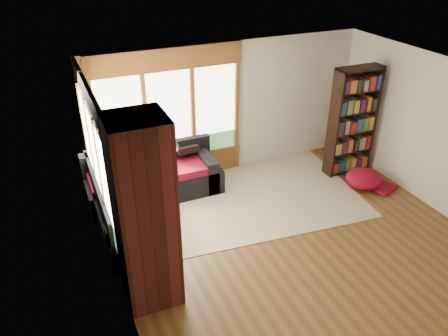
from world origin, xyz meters
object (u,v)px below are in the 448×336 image
object	(u,v)px
dog_tan	(154,163)
dog_brindle	(143,186)
sectional_sofa	(145,194)
area_rug	(252,193)
brick_chimney	(145,215)
bookshelf	(352,122)
pouf	(363,178)

from	to	relation	value
dog_tan	dog_brindle	distance (m)	0.67
sectional_sofa	dog_tan	world-z (taller)	dog_tan
dog_tan	sectional_sofa	bearing A→B (deg)	-178.23
sectional_sofa	area_rug	distance (m)	2.00
sectional_sofa	brick_chimney	bearing A→B (deg)	-99.16
brick_chimney	dog_tan	bearing A→B (deg)	72.52
area_rug	dog_tan	size ratio (longest dim) A/B	3.20
sectional_sofa	area_rug	xyz separation A→B (m)	(1.96, -0.29, -0.30)
bookshelf	pouf	distance (m)	1.11
area_rug	brick_chimney	bearing A→B (deg)	-143.86
sectional_sofa	bookshelf	world-z (taller)	bookshelf
bookshelf	dog_tan	world-z (taller)	bookshelf
pouf	dog_tan	distance (m)	3.96
area_rug	bookshelf	size ratio (longest dim) A/B	1.72
sectional_sofa	bookshelf	bearing A→B (deg)	-0.77
area_rug	pouf	xyz separation A→B (m)	(2.05, -0.63, 0.19)
brick_chimney	area_rug	xyz separation A→B (m)	(2.40, 1.75, -1.29)
dog_tan	dog_brindle	xyz separation A→B (m)	(-0.35, -0.57, -0.06)
sectional_sofa	dog_brindle	world-z (taller)	dog_brindle
area_rug	bookshelf	xyz separation A→B (m)	(2.14, 0.01, 1.08)
brick_chimney	dog_brindle	size ratio (longest dim) A/B	2.73
bookshelf	dog_brindle	world-z (taller)	bookshelf
area_rug	dog_brindle	distance (m)	2.23
sectional_sofa	dog_tan	size ratio (longest dim) A/B	1.89
area_rug	dog_tan	xyz separation A→B (m)	(-1.73, 0.38, 0.82)
brick_chimney	sectional_sofa	xyz separation A→B (m)	(0.45, 2.05, -1.00)
dog_brindle	pouf	bearing A→B (deg)	-122.31
brick_chimney	dog_brindle	bearing A→B (deg)	78.48
brick_chimney	bookshelf	xyz separation A→B (m)	(4.54, 1.77, -0.21)
brick_chimney	pouf	world-z (taller)	brick_chimney
bookshelf	dog_tan	xyz separation A→B (m)	(-3.87, 0.37, -0.26)
sectional_sofa	dog_tan	bearing A→B (deg)	24.64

